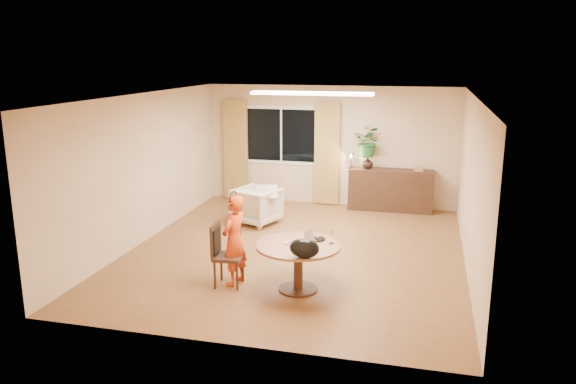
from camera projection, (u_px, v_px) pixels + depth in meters
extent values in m
plane|color=brown|center=(296.00, 251.00, 9.50)|extent=(6.50, 6.50, 0.00)
plane|color=white|center=(297.00, 96.00, 8.89)|extent=(6.50, 6.50, 0.00)
plane|color=tan|center=(330.00, 146.00, 12.26)|extent=(5.50, 0.00, 5.50)
plane|color=tan|center=(144.00, 168.00, 9.84)|extent=(0.00, 6.50, 6.50)
plane|color=tan|center=(472.00, 185.00, 8.55)|extent=(0.00, 6.50, 6.50)
cube|color=white|center=(281.00, 135.00, 12.46)|extent=(1.70, 0.02, 1.30)
cube|color=black|center=(281.00, 135.00, 12.44)|extent=(1.55, 0.01, 1.15)
cube|color=white|center=(281.00, 135.00, 12.44)|extent=(0.04, 0.01, 1.15)
cube|color=olive|center=(236.00, 150.00, 12.71)|extent=(0.55, 0.08, 2.25)
cube|color=olive|center=(327.00, 154.00, 12.22)|extent=(0.55, 0.08, 2.25)
cube|color=white|center=(312.00, 93.00, 10.03)|extent=(2.20, 0.35, 0.05)
cylinder|color=brown|center=(298.00, 246.00, 7.78)|extent=(1.19, 1.19, 0.04)
cylinder|color=black|center=(298.00, 269.00, 7.86)|extent=(0.13, 0.13, 0.64)
cylinder|color=black|center=(298.00, 289.00, 7.94)|extent=(0.55, 0.55, 0.03)
imported|color=red|center=(234.00, 240.00, 8.01)|extent=(0.54, 0.41, 1.32)
imported|color=beige|center=(257.00, 206.00, 11.00)|extent=(0.99, 1.01, 0.72)
cube|color=black|center=(391.00, 190.00, 11.92)|extent=(1.77, 0.43, 0.88)
imported|color=black|center=(367.00, 163.00, 11.90)|extent=(0.29, 0.29, 0.25)
imported|color=#2F5E23|center=(369.00, 142.00, 11.79)|extent=(0.69, 0.63, 0.66)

